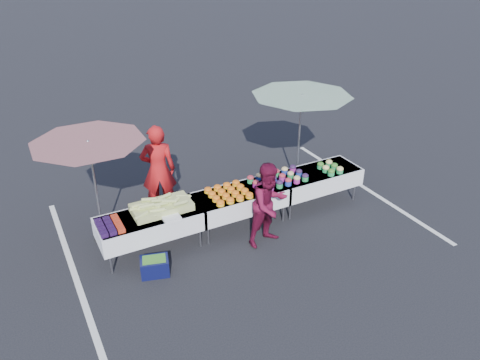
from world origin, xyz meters
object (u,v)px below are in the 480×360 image
umbrella_right (301,103)px  storage_bin (155,266)px  table_center (240,199)px  umbrella_left (89,150)px  customer (269,204)px  table_right (316,178)px  vendor (158,170)px  table_left (150,223)px

umbrella_right → storage_bin: 4.50m
table_center → umbrella_left: umbrella_left is taller
customer → umbrella_right: umbrella_right is taller
table_right → umbrella_left: umbrella_left is taller
umbrella_right → umbrella_left: bearing=-180.0°
table_center → table_right: bearing=0.0°
storage_bin → vendor: bearing=83.4°
vendor → table_right: bearing=176.0°
table_center → storage_bin: 2.12m
table_left → customer: size_ratio=1.15×
table_left → table_right: bearing=0.0°
umbrella_right → storage_bin: bearing=-159.4°
table_left → table_center: same height
table_right → storage_bin: size_ratio=3.41×
table_left → umbrella_right: 4.01m
table_right → table_left: bearing=180.0°
table_left → umbrella_left: 1.64m
customer → storage_bin: customer is taller
table_center → table_right: (1.80, 0.00, 0.00)m
table_left → table_right: (3.60, 0.00, 0.00)m
customer → umbrella_right: size_ratio=0.72×
umbrella_right → customer: bearing=-137.3°
umbrella_left → storage_bin: umbrella_left is taller
table_left → storage_bin: bearing=-105.2°
vendor → customer: (1.38, -1.98, -0.14)m
table_center → table_right: same height
table_right → umbrella_left: size_ratio=0.72×
customer → storage_bin: (-2.17, 0.10, -0.65)m
customer → table_left: bearing=150.1°
storage_bin → table_center: bearing=34.4°
umbrella_left → table_right: bearing=-10.5°
table_right → customer: (-1.60, -0.75, 0.22)m
table_center → table_right: 1.80m
table_right → customer: size_ratio=1.15×
table_left → storage_bin: size_ratio=3.41×
umbrella_left → customer: bearing=-29.9°
vendor → umbrella_left: umbrella_left is taller
table_right → customer: 1.78m
table_center → customer: bearing=-75.3°
table_left → table_center: 1.80m
table_left → customer: customer is taller
table_left → storage_bin: 0.80m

